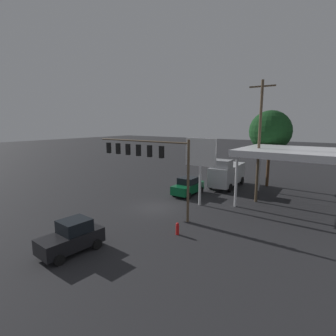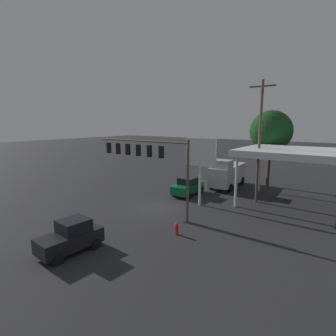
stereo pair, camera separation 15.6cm
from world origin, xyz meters
name	(u,v)px [view 2 (the right image)]	position (x,y,z in m)	size (l,w,h in m)	color
ground_plane	(155,207)	(0.00, 0.00, 0.00)	(200.00, 200.00, 0.00)	#262628
traffic_signal_assembly	(145,154)	(0.13, 1.25, 5.07)	(9.78, 0.43, 6.51)	brown
utility_pole	(259,140)	(-7.01, -7.23, 6.14)	(2.40, 0.26, 11.69)	brown
gas_station_canopy	(296,153)	(-10.13, -8.16, 4.98)	(9.64, 8.42, 5.34)	silver
price_sign	(201,155)	(-2.94, -3.09, 4.77)	(3.08, 0.27, 6.35)	silver
delivery_truck	(227,174)	(-2.25, -11.17, 1.69)	(2.84, 6.91, 3.58)	silver
sedan_waiting	(188,186)	(-0.17, -5.51, 0.95)	(2.19, 4.47, 1.93)	#0C592D
hatchback_crossing	(71,237)	(-1.07, 9.57, 0.95)	(2.18, 3.91, 1.97)	black
street_tree	(271,131)	(-6.12, -14.60, 6.74)	(4.95, 4.95, 9.24)	#4C331E
fire_hydrant	(177,229)	(-4.93, 3.80, 0.44)	(0.24, 0.24, 0.88)	red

